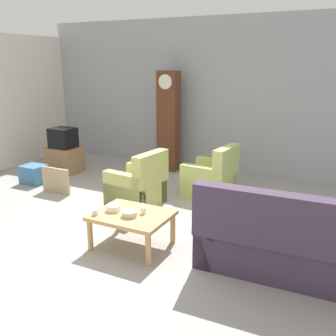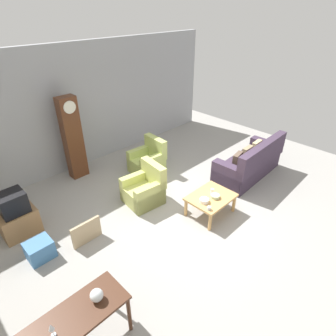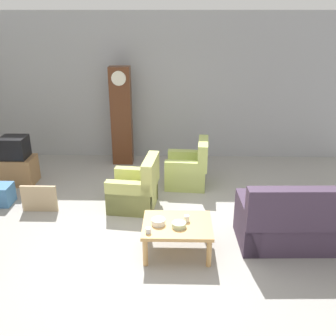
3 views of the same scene
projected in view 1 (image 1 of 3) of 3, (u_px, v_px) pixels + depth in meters
ground_plane at (126, 230)px, 5.45m from camera, size 10.40×10.40×0.00m
garage_door_wall at (217, 96)px, 8.10m from camera, size 8.40×0.16×3.20m
couch_floral at (293, 246)px, 4.25m from camera, size 2.13×0.94×1.04m
armchair_olive_near at (138, 187)px, 6.37m from camera, size 0.87×0.85×0.92m
armchair_olive_far at (211, 179)px, 6.77m from camera, size 0.85×0.82×0.92m
coffee_table_wood at (132, 218)px, 4.89m from camera, size 0.96×0.76×0.45m
grandfather_clock at (169, 122)px, 8.18m from camera, size 0.44×0.30×2.13m
tv_stand_cabinet at (65, 159)px, 8.26m from camera, size 0.68×0.52×0.53m
tv_crt at (63, 138)px, 8.13m from camera, size 0.48×0.44×0.42m
framed_picture_leaning at (56, 181)px, 6.93m from camera, size 0.60×0.05×0.47m
storage_box_blue at (34, 174)px, 7.51m from camera, size 0.44×0.38×0.36m
cup_white_porcelain at (143, 210)px, 4.86m from camera, size 0.08×0.08×0.09m
cup_blue_rimmed at (95, 212)px, 4.82m from camera, size 0.08×0.08×0.07m
bowl_white_stacked at (114, 208)px, 4.96m from camera, size 0.19×0.19×0.08m
bowl_shallow_green at (129, 214)px, 4.78m from camera, size 0.20×0.20×0.07m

